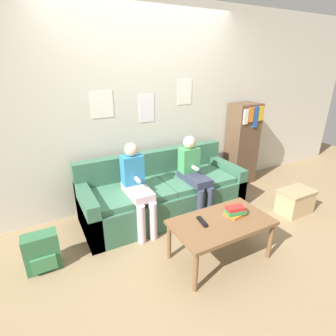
% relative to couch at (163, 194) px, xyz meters
% --- Properties ---
extents(ground_plane, '(10.00, 10.00, 0.00)m').
position_rel_couch_xyz_m(ground_plane, '(0.00, -0.51, -0.27)').
color(ground_plane, '#937A56').
extents(wall_back, '(8.00, 0.06, 2.60)m').
position_rel_couch_xyz_m(wall_back, '(-0.00, 0.49, 1.03)').
color(wall_back, beige).
rests_on(wall_back, ground_plane).
extents(couch, '(2.09, 0.78, 0.77)m').
position_rel_couch_xyz_m(couch, '(0.00, 0.00, 0.00)').
color(couch, '#38664C').
rests_on(couch, ground_plane).
extents(coffee_table, '(0.98, 0.56, 0.44)m').
position_rel_couch_xyz_m(coffee_table, '(0.10, -1.05, 0.12)').
color(coffee_table, brown).
rests_on(coffee_table, ground_plane).
extents(person_left, '(0.24, 0.54, 1.04)m').
position_rel_couch_xyz_m(person_left, '(-0.43, -0.19, 0.30)').
color(person_left, silver).
rests_on(person_left, ground_plane).
extents(person_right, '(0.24, 0.54, 1.02)m').
position_rel_couch_xyz_m(person_right, '(0.34, -0.19, 0.30)').
color(person_right, '#33384C').
rests_on(person_right, ground_plane).
extents(tv_remote, '(0.06, 0.17, 0.02)m').
position_rel_couch_xyz_m(tv_remote, '(-0.09, -0.99, 0.18)').
color(tv_remote, black).
rests_on(tv_remote, coffee_table).
extents(book_stack, '(0.22, 0.18, 0.10)m').
position_rel_couch_xyz_m(book_stack, '(0.28, -1.03, 0.21)').
color(book_stack, orange).
rests_on(book_stack, coffee_table).
extents(bookshelf, '(0.44, 0.34, 1.29)m').
position_rel_couch_xyz_m(bookshelf, '(1.56, 0.28, 0.38)').
color(bookshelf, brown).
rests_on(bookshelf, ground_plane).
extents(storage_box, '(0.45, 0.30, 0.32)m').
position_rel_couch_xyz_m(storage_box, '(1.54, -0.83, -0.11)').
color(storage_box, tan).
rests_on(storage_box, ground_plane).
extents(backpack, '(0.31, 0.19, 0.38)m').
position_rel_couch_xyz_m(backpack, '(-1.49, -0.38, -0.08)').
color(backpack, '#336B42').
rests_on(backpack, ground_plane).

